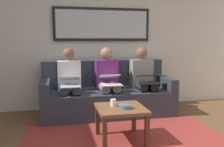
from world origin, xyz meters
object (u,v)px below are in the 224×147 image
Objects in this scene: person_middle at (108,79)px; framed_mirror at (102,24)px; person_right at (70,80)px; laptop_silver at (70,82)px; coffee_table at (121,112)px; laptop_black at (148,79)px; bowl at (125,107)px; cup at (113,103)px; person_left at (143,78)px; couch at (107,95)px; laptop_white at (110,80)px.

framed_mirror is at bearing -90.00° from person_middle.
laptop_silver is (0.00, 0.24, 0.02)m from person_right.
laptop_silver is at bearing 47.27° from framed_mirror.
person_middle is at bearing -93.21° from coffee_table.
laptop_silver reaches higher than laptop_black.
coffee_table is at bearing 51.88° from laptop_black.
laptop_silver is at bearing -58.21° from bowl.
person_left is (-0.79, -1.08, 0.13)m from cup.
framed_mirror is at bearing -91.02° from bowl.
couch is 5.83× the size of laptop_white.
laptop_silver is at bearing 90.00° from person_right.
bowl is 0.40× the size of laptop_white.
person_left is at bearing -90.00° from laptop_black.
laptop_white is at bearing 90.00° from couch.
cup is at bearing 84.52° from framed_mirror.
framed_mirror is 1.56× the size of person_middle.
couch is 0.78m from laptop_black.
person_middle is (-0.06, -1.15, 0.24)m from coffee_table.
cup is (0.08, -0.07, 0.11)m from coffee_table.
cup is 0.08× the size of person_middle.
person_middle reaches higher than laptop_white.
coffee_table is at bearing 87.71° from framed_mirror.
person_right is at bearing 0.00° from person_left.
person_left and person_right have the same top height.
person_middle is (0.64, -0.25, -0.02)m from laptop_black.
person_middle is (0.00, 0.46, -0.94)m from framed_mirror.
bowl is (-0.12, 0.14, -0.02)m from cup.
couch is 0.44m from laptop_white.
laptop_white is (0.64, -0.02, 0.01)m from laptop_black.
couch is 0.78m from laptop_silver.
laptop_silver is (1.28, 0.24, 0.02)m from person_left.
bowl is at bearing 116.56° from person_right.
person_middle is at bearing 90.00° from couch.
cup is at bearing 80.12° from laptop_white.
person_right is at bearing -63.44° from bowl.
cup reaches higher than coffee_table.
laptop_white is at bearing -1.43° from laptop_black.
bowl is at bearing 121.79° from laptop_silver.
person_left is 0.64m from person_middle.
couch is at bearing -97.31° from cup.
laptop_black is at bearing -133.47° from cup.
cup is 0.99m from laptop_silver.
framed_mirror is at bearing -47.90° from laptop_black.
framed_mirror is 2.00m from bowl.
person_middle is (-0.15, -1.08, 0.13)m from cup.
laptop_silver is at bearing 25.46° from couch.
laptop_black is 0.91× the size of laptop_white.
person_middle is at bearing 90.00° from framed_mirror.
laptop_white is at bearing 90.00° from person_middle.
laptop_silver is at bearing -59.80° from cup.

